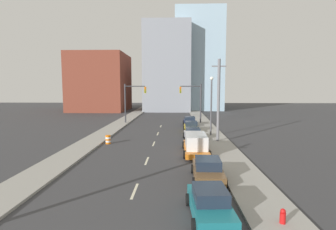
# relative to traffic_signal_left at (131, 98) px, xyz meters

# --- Properties ---
(sidewalk_left) EXTENTS (2.87, 91.76, 0.17)m
(sidewalk_left) POSITION_rel_traffic_signal_left_xyz_m (-1.81, 7.23, -4.23)
(sidewalk_left) COLOR gray
(sidewalk_left) RESTS_ON ground
(sidewalk_right) EXTENTS (2.87, 91.76, 0.17)m
(sidewalk_right) POSITION_rel_traffic_signal_left_xyz_m (12.42, 7.23, -4.23)
(sidewalk_right) COLOR gray
(sidewalk_right) RESTS_ON ground
(lane_stripe_at_9m) EXTENTS (0.16, 2.40, 0.01)m
(lane_stripe_at_9m) POSITION_rel_traffic_signal_left_xyz_m (5.30, -29.43, -4.31)
(lane_stripe_at_9m) COLOR beige
(lane_stripe_at_9m) RESTS_ON ground
(lane_stripe_at_16m) EXTENTS (0.16, 2.40, 0.01)m
(lane_stripe_at_16m) POSITION_rel_traffic_signal_left_xyz_m (5.30, -22.94, -4.31)
(lane_stripe_at_16m) COLOR beige
(lane_stripe_at_16m) RESTS_ON ground
(lane_stripe_at_22m) EXTENTS (0.16, 2.40, 0.01)m
(lane_stripe_at_22m) POSITION_rel_traffic_signal_left_xyz_m (5.30, -16.19, -4.31)
(lane_stripe_at_22m) COLOR beige
(lane_stripe_at_22m) RESTS_ON ground
(lane_stripe_at_29m) EXTENTS (0.16, 2.40, 0.01)m
(lane_stripe_at_29m) POSITION_rel_traffic_signal_left_xyz_m (5.30, -9.87, -4.31)
(lane_stripe_at_29m) COLOR beige
(lane_stripe_at_29m) RESTS_ON ground
(lane_stripe_at_36m) EXTENTS (0.16, 2.40, 0.01)m
(lane_stripe_at_36m) POSITION_rel_traffic_signal_left_xyz_m (5.30, -3.02, -4.31)
(lane_stripe_at_36m) COLOR beige
(lane_stripe_at_36m) RESTS_ON ground
(building_brick_left) EXTENTS (14.00, 16.00, 15.00)m
(building_brick_left) POSITION_rel_traffic_signal_left_xyz_m (-12.62, 25.86, 3.19)
(building_brick_left) COLOR brown
(building_brick_left) RESTS_ON ground
(building_office_center) EXTENTS (12.00, 20.00, 22.75)m
(building_office_center) POSITION_rel_traffic_signal_left_xyz_m (5.32, 29.86, 7.06)
(building_office_center) COLOR gray
(building_office_center) RESTS_ON ground
(building_glass_right) EXTENTS (13.00, 20.00, 27.09)m
(building_glass_right) POSITION_rel_traffic_signal_left_xyz_m (13.81, 33.86, 9.23)
(building_glass_right) COLOR #99B7CC
(building_glass_right) RESTS_ON ground
(traffic_signal_left) EXTENTS (3.75, 0.35, 6.78)m
(traffic_signal_left) POSITION_rel_traffic_signal_left_xyz_m (0.00, 0.00, 0.00)
(traffic_signal_left) COLOR #38383D
(traffic_signal_left) RESTS_ON ground
(traffic_signal_right) EXTENTS (3.75, 0.35, 6.78)m
(traffic_signal_right) POSITION_rel_traffic_signal_left_xyz_m (10.94, 0.00, 0.00)
(traffic_signal_right) COLOR #38383D
(traffic_signal_right) RESTS_ON ground
(utility_pole_right_mid) EXTENTS (1.60, 0.32, 9.28)m
(utility_pole_right_mid) POSITION_rel_traffic_signal_left_xyz_m (12.46, -15.13, 0.45)
(utility_pole_right_mid) COLOR slate
(utility_pole_right_mid) RESTS_ON ground
(traffic_barrel) EXTENTS (0.56, 0.56, 0.95)m
(traffic_barrel) POSITION_rel_traffic_signal_left_xyz_m (0.30, -16.39, -3.84)
(traffic_barrel) COLOR orange
(traffic_barrel) RESTS_ON ground
(street_lamp) EXTENTS (0.44, 0.44, 7.51)m
(street_lamp) POSITION_rel_traffic_signal_left_xyz_m (12.13, -11.67, 0.09)
(street_lamp) COLOR #4C4C51
(street_lamp) RESTS_ON ground
(fire_hydrant) EXTENTS (0.26, 0.26, 0.84)m
(fire_hydrant) POSITION_rel_traffic_signal_left_xyz_m (12.50, -33.24, -3.90)
(fire_hydrant) COLOR red
(fire_hydrant) RESTS_ON ground
(sedan_teal) EXTENTS (2.20, 4.30, 1.45)m
(sedan_teal) POSITION_rel_traffic_signal_left_xyz_m (9.39, -32.49, -3.66)
(sedan_teal) COLOR #196B75
(sedan_teal) RESTS_ON ground
(sedan_brown) EXTENTS (2.23, 4.42, 1.46)m
(sedan_brown) POSITION_rel_traffic_signal_left_xyz_m (9.89, -27.39, -3.65)
(sedan_brown) COLOR brown
(sedan_brown) RESTS_ON ground
(box_truck_orange) EXTENTS (2.42, 6.21, 1.87)m
(box_truck_orange) POSITION_rel_traffic_signal_left_xyz_m (9.60, -20.39, -3.41)
(box_truck_orange) COLOR orange
(box_truck_orange) RESTS_ON ground
(sedan_silver) EXTENTS (2.20, 4.48, 1.45)m
(sedan_silver) POSITION_rel_traffic_signal_left_xyz_m (9.70, -14.20, -3.65)
(sedan_silver) COLOR #B2B2BC
(sedan_silver) RESTS_ON ground
(sedan_yellow) EXTENTS (2.17, 4.23, 1.46)m
(sedan_yellow) POSITION_rel_traffic_signal_left_xyz_m (9.86, -8.19, -3.65)
(sedan_yellow) COLOR gold
(sedan_yellow) RESTS_ON ground
(sedan_navy) EXTENTS (2.14, 4.60, 1.50)m
(sedan_navy) POSITION_rel_traffic_signal_left_xyz_m (9.94, -2.49, -3.62)
(sedan_navy) COLOR #141E47
(sedan_navy) RESTS_ON ground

